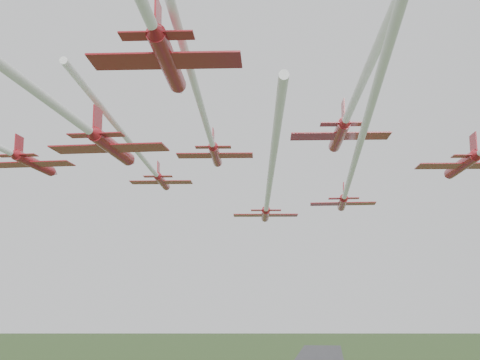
# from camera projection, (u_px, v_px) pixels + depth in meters

# --- Properties ---
(jet_lead) EXTENTS (12.26, 68.59, 2.88)m
(jet_lead) POSITION_uv_depth(u_px,v_px,m) (268.00, 195.00, 83.27)
(jet_lead) COLOR maroon
(jet_row2_left) EXTENTS (9.01, 50.92, 2.47)m
(jet_row2_left) POSITION_uv_depth(u_px,v_px,m) (147.00, 163.00, 77.91)
(jet_row2_left) COLOR maroon
(jet_row2_right) EXTENTS (8.20, 65.15, 2.45)m
(jet_row2_right) POSITION_uv_depth(u_px,v_px,m) (350.00, 176.00, 67.27)
(jet_row2_right) COLOR maroon
(jet_row3_mid) EXTENTS (9.97, 58.54, 2.44)m
(jet_row3_mid) POSITION_uv_depth(u_px,v_px,m) (204.00, 116.00, 57.04)
(jet_row3_mid) COLOR maroon
(jet_row4_left) EXTENTS (9.76, 59.69, 2.93)m
(jet_row4_left) POSITION_uv_depth(u_px,v_px,m) (47.00, 99.00, 43.53)
(jet_row4_left) COLOR maroon
(jet_row4_right) EXTENTS (8.66, 43.79, 2.55)m
(jet_row4_right) POSITION_uv_depth(u_px,v_px,m) (352.00, 105.00, 49.15)
(jet_row4_right) COLOR maroon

